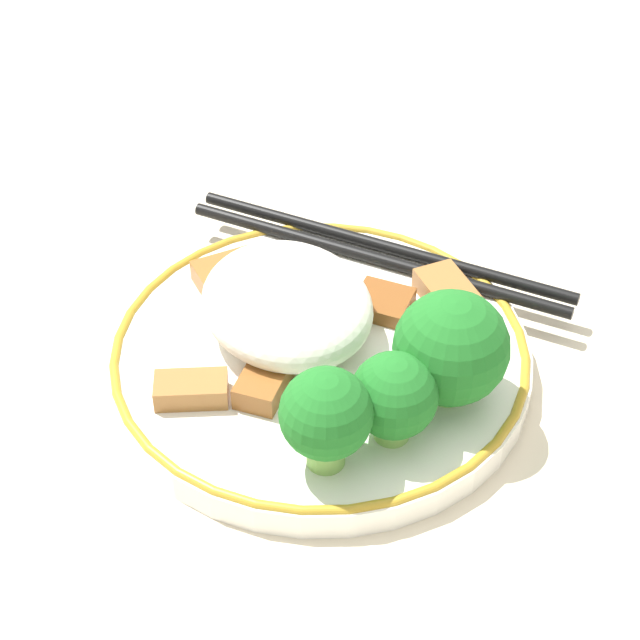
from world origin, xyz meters
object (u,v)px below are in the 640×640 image
chopsticks (379,252)px  broccoli_back_center (396,396)px  broccoli_back_right (451,349)px  broccoli_back_left (326,416)px  plate (320,357)px

chopsticks → broccoli_back_center: bearing=-28.6°
broccoli_back_center → broccoli_back_right: bearing=103.8°
broccoli_back_left → broccoli_back_right: size_ratio=0.88×
broccoli_back_center → chopsticks: bearing=151.4°
broccoli_back_left → broccoli_back_center: 0.04m
broccoli_back_center → plate: bearing=-178.8°
plate → broccoli_back_right: size_ratio=3.61×
broccoli_back_left → broccoli_back_right: 0.07m
plate → broccoli_back_right: (0.06, 0.04, 0.04)m
plate → broccoli_back_right: 0.08m
plate → chopsticks: bearing=127.2°
broccoli_back_left → broccoli_back_right: bearing=96.1°
broccoli_back_center → broccoli_back_right: size_ratio=0.78×
broccoli_back_left → plate: bearing=152.6°
chopsticks → broccoli_back_left: bearing=-40.7°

